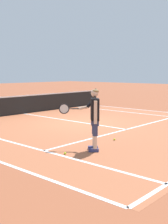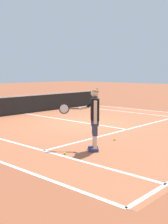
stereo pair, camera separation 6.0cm
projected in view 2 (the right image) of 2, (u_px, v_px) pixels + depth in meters
name	position (u px, v px, depth m)	size (l,w,h in m)	color
ground_plane	(83.00, 123.00, 12.73)	(80.00, 80.00, 0.00)	#9E5133
court_inner_surface	(99.00, 125.00, 12.13)	(10.98, 10.47, 0.00)	#B2603D
line_service	(127.00, 129.00, 11.22)	(8.23, 0.10, 0.01)	white
line_centre_service	(68.00, 120.00, 13.35)	(0.10, 6.40, 0.01)	white
line_singles_left	(15.00, 143.00, 9.10)	(0.10, 10.07, 0.01)	white
line_singles_right	(150.00, 114.00, 15.15)	(0.10, 10.07, 0.01)	white
line_doubles_right	(163.00, 112.00, 16.16)	(0.10, 10.07, 0.01)	white
tennis_net	(25.00, 104.00, 15.41)	(11.96, 0.08, 1.07)	#333338
tennis_player	(94.00, 115.00, 8.11)	(0.72, 1.17, 1.71)	navy
tennis_ball_near_feet	(115.00, 139.00, 9.44)	(0.07, 0.07, 0.07)	#CCE02D
tennis_ball_by_baseline	(65.00, 153.00, 7.84)	(0.07, 0.07, 0.07)	#CCE02D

